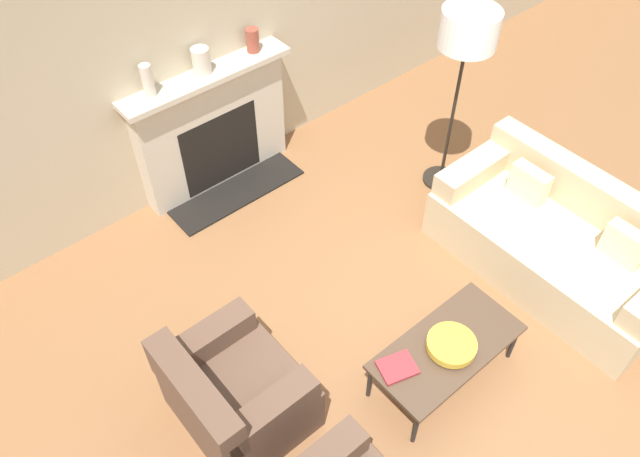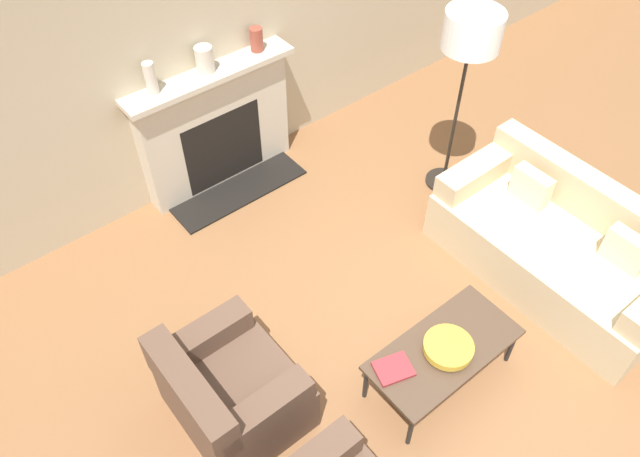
% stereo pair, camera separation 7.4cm
% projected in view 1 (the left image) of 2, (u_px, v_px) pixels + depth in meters
% --- Properties ---
extents(ground_plane, '(18.00, 18.00, 0.00)m').
position_uv_depth(ground_plane, '(438.00, 341.00, 4.72)').
color(ground_plane, brown).
extents(wall_back, '(18.00, 0.06, 2.90)m').
position_uv_depth(wall_back, '(214.00, 25.00, 5.08)').
color(wall_back, '#BCAD8E').
rests_on(wall_back, ground_plane).
extents(fireplace, '(1.55, 0.59, 1.16)m').
position_uv_depth(fireplace, '(214.00, 131.00, 5.55)').
color(fireplace, beige).
rests_on(fireplace, ground_plane).
extents(couch, '(0.94, 1.92, 0.80)m').
position_uv_depth(couch, '(558.00, 242.00, 4.99)').
color(couch, '#CCB78E').
rests_on(couch, ground_plane).
extents(armchair_far, '(0.76, 0.86, 0.77)m').
position_uv_depth(armchair_far, '(234.00, 394.00, 4.09)').
color(armchair_far, brown).
rests_on(armchair_far, ground_plane).
extents(coffee_table, '(1.09, 0.52, 0.39)m').
position_uv_depth(coffee_table, '(447.00, 348.00, 4.27)').
color(coffee_table, '#4C3828').
rests_on(coffee_table, ground_plane).
extents(bowl, '(0.34, 0.34, 0.08)m').
position_uv_depth(bowl, '(451.00, 345.00, 4.19)').
color(bowl, gold).
rests_on(bowl, coffee_table).
extents(book, '(0.29, 0.26, 0.02)m').
position_uv_depth(book, '(397.00, 367.00, 4.12)').
color(book, '#9E2D33').
rests_on(book, coffee_table).
extents(floor_lamp, '(0.47, 0.47, 1.73)m').
position_uv_depth(floor_lamp, '(467.00, 39.00, 4.85)').
color(floor_lamp, black).
rests_on(floor_lamp, ground_plane).
extents(mantel_vase_left, '(0.09, 0.09, 0.27)m').
position_uv_depth(mantel_vase_left, '(148.00, 80.00, 4.81)').
color(mantel_vase_left, beige).
rests_on(mantel_vase_left, fireplace).
extents(mantel_vase_center_left, '(0.15, 0.15, 0.22)m').
position_uv_depth(mantel_vase_center_left, '(201.00, 61.00, 5.03)').
color(mantel_vase_center_left, beige).
rests_on(mantel_vase_center_left, fireplace).
extents(mantel_vase_center_right, '(0.11, 0.11, 0.21)m').
position_uv_depth(mantel_vase_center_right, '(253.00, 40.00, 5.26)').
color(mantel_vase_center_right, brown).
rests_on(mantel_vase_center_right, fireplace).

